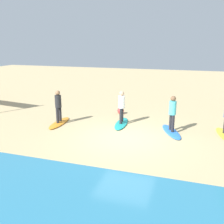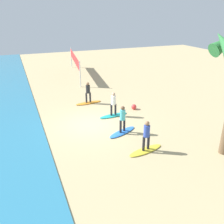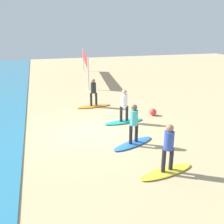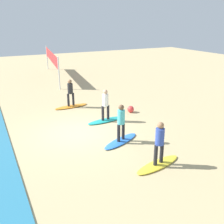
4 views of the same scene
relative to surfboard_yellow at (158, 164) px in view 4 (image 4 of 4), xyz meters
The scene contains 11 objects.
ground_plane 4.47m from the surfboard_yellow, 21.69° to the left, with size 60.00×60.00×0.00m, color tan.
surfboard_yellow is the anchor object (origin of this frame).
surfer_yellow 0.99m from the surfboard_yellow, 90.00° to the right, with size 0.32×0.45×1.64m.
surfboard_blue 2.36m from the surfboard_yellow, ahead, with size 2.10×0.56×0.09m, color blue.
surfer_blue 2.56m from the surfboard_yellow, ahead, with size 0.32×0.43×1.64m.
surfboard_teal 4.87m from the surfboard_yellow, ahead, with size 2.10×0.56×0.09m, color teal.
surfer_teal 4.97m from the surfboard_yellow, ahead, with size 0.32×0.46×1.64m.
surfboard_orange 7.97m from the surfboard_yellow, ahead, with size 2.10×0.56×0.09m, color orange.
surfer_orange 8.03m from the surfboard_yellow, ahead, with size 0.32×0.46×1.64m.
volleyball_net 17.05m from the surfboard_yellow, ahead, with size 9.01×1.35×2.50m.
beach_ball 5.85m from the surfboard_yellow, 20.82° to the right, with size 0.38×0.38×0.38m, color #E53838.
Camera 4 is at (-10.83, 3.65, 5.11)m, focal length 41.57 mm.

